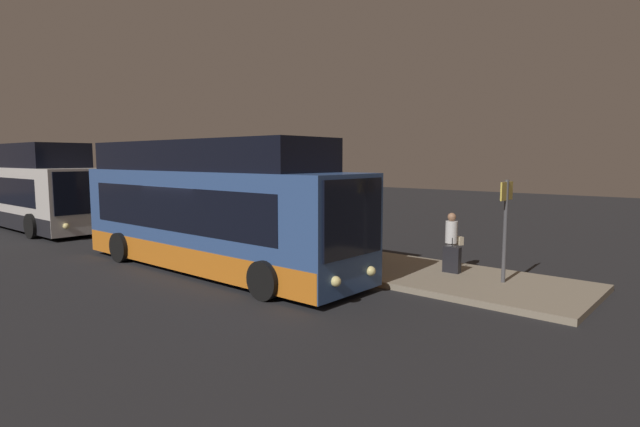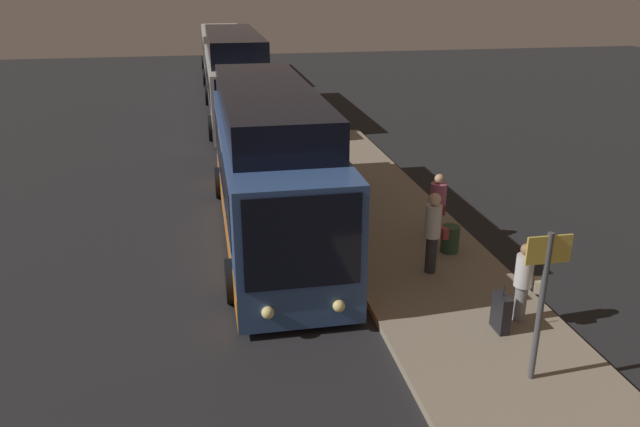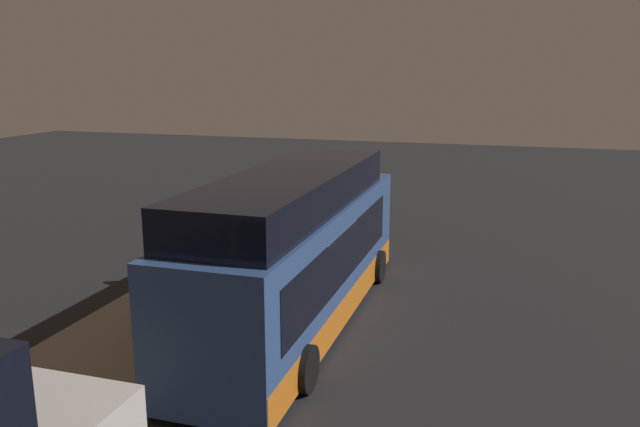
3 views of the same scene
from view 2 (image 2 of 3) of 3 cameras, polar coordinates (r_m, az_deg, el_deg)
name	(u,v)px [view 2 (image 2 of 3)]	position (r m, az deg, el deg)	size (l,w,h in m)	color
ground	(265,227)	(16.98, -5.04, -1.27)	(80.00, 80.00, 0.00)	#232326
platform	(384,216)	(17.56, 5.91, -0.25)	(20.00, 3.52, 0.16)	gray
bus_lead	(270,171)	(16.08, -4.60, 3.91)	(10.45, 2.73, 3.81)	#33518C
bus_second	(235,81)	(30.19, -7.77, 11.90)	(12.07, 2.82, 3.95)	silver
bus_third	(223,53)	(43.15, -8.85, 14.26)	(10.62, 2.86, 3.12)	silver
passenger_boarding	(524,279)	(12.45, 18.17, -5.75)	(0.50, 0.59, 1.59)	gray
passenger_waiting	(438,203)	(15.98, 10.72, 0.92)	(0.64, 0.48, 1.63)	#2D2D33
passenger_with_bags	(433,229)	(13.89, 10.32, -1.43)	(0.45, 0.59, 1.87)	#2D2D33
suitcase	(501,313)	(12.22, 16.23, -8.71)	(0.47, 0.20, 0.96)	black
sign_post	(543,289)	(10.42, 19.74, -6.50)	(0.10, 0.74, 2.60)	#4C4C51
trash_bin	(450,239)	(15.28, 11.80, -2.29)	(0.44, 0.44, 0.65)	#2D4C33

